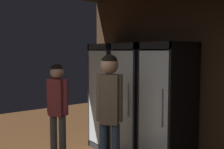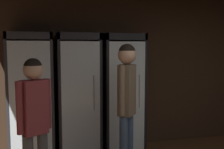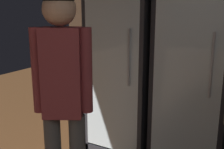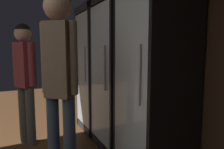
{
  "view_description": "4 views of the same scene",
  "coord_description": "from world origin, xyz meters",
  "px_view_note": "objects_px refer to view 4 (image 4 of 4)",
  "views": [
    {
      "loc": [
        1.89,
        -0.15,
        1.78
      ],
      "look_at": [
        -2.1,
        2.75,
        1.35
      ],
      "focal_mm": 43.24,
      "sensor_mm": 36.0,
      "label": 1
    },
    {
      "loc": [
        -1.79,
        -1.21,
        1.68
      ],
      "look_at": [
        -0.93,
        2.34,
        1.31
      ],
      "focal_mm": 41.32,
      "sensor_mm": 36.0,
      "label": 2
    },
    {
      "loc": [
        -0.85,
        0.28,
        1.46
      ],
      "look_at": [
        -2.12,
        2.52,
        0.84
      ],
      "focal_mm": 43.89,
      "sensor_mm": 36.0,
      "label": 3
    },
    {
      "loc": [
        0.86,
        1.46,
        1.25
      ],
      "look_at": [
        -1.44,
        2.6,
        0.94
      ],
      "focal_mm": 32.46,
      "sensor_mm": 36.0,
      "label": 4
    }
  ],
  "objects_px": {
    "shopper_near": "(25,72)",
    "cooler_center": "(158,83)",
    "shopper_far": "(59,68)",
    "cooler_left": "(124,75)",
    "cooler_far_left": "(102,70)"
  },
  "relations": [
    {
      "from": "shopper_near",
      "to": "cooler_left",
      "type": "bearing_deg",
      "value": 62.29
    },
    {
      "from": "shopper_far",
      "to": "shopper_near",
      "type": "bearing_deg",
      "value": -168.83
    },
    {
      "from": "cooler_far_left",
      "to": "shopper_near",
      "type": "bearing_deg",
      "value": -85.21
    },
    {
      "from": "cooler_center",
      "to": "shopper_far",
      "type": "xyz_separation_m",
      "value": [
        -0.19,
        -0.91,
        0.17
      ]
    },
    {
      "from": "cooler_far_left",
      "to": "cooler_left",
      "type": "bearing_deg",
      "value": 0.03
    },
    {
      "from": "cooler_far_left",
      "to": "shopper_far",
      "type": "relative_size",
      "value": 1.09
    },
    {
      "from": "shopper_near",
      "to": "cooler_center",
      "type": "bearing_deg",
      "value": 41.41
    },
    {
      "from": "cooler_center",
      "to": "shopper_near",
      "type": "distance_m",
      "value": 1.71
    },
    {
      "from": "shopper_near",
      "to": "cooler_far_left",
      "type": "bearing_deg",
      "value": 94.79
    },
    {
      "from": "shopper_far",
      "to": "cooler_center",
      "type": "bearing_deg",
      "value": 78.52
    },
    {
      "from": "cooler_left",
      "to": "cooler_center",
      "type": "xyz_separation_m",
      "value": [
        0.69,
        -0.0,
        0.0
      ]
    },
    {
      "from": "cooler_far_left",
      "to": "shopper_near",
      "type": "distance_m",
      "value": 1.13
    },
    {
      "from": "cooler_center",
      "to": "cooler_left",
      "type": "bearing_deg",
      "value": 179.92
    },
    {
      "from": "shopper_near",
      "to": "shopper_far",
      "type": "distance_m",
      "value": 1.12
    },
    {
      "from": "cooler_center",
      "to": "shopper_far",
      "type": "distance_m",
      "value": 0.95
    }
  ]
}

